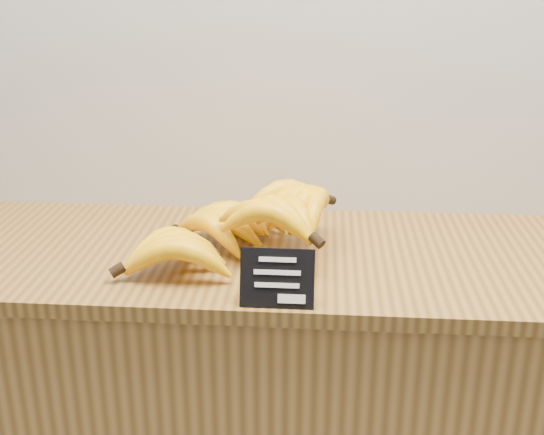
# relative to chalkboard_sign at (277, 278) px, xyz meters

# --- Properties ---
(counter_top) EXTENTS (1.52, 0.54, 0.03)m
(counter_top) POSITION_rel_chalkboard_sign_xyz_m (-0.02, 0.24, -0.06)
(counter_top) COLOR olive
(counter_top) RESTS_ON counter
(chalkboard_sign) EXTENTS (0.13, 0.04, 0.10)m
(chalkboard_sign) POSITION_rel_chalkboard_sign_xyz_m (0.00, 0.00, 0.00)
(chalkboard_sign) COLOR black
(chalkboard_sign) RESTS_ON counter_top
(banana_pile) EXTENTS (0.48, 0.41, 0.13)m
(banana_pile) POSITION_rel_chalkboard_sign_xyz_m (-0.08, 0.23, 0.01)
(banana_pile) COLOR yellow
(banana_pile) RESTS_ON counter_top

